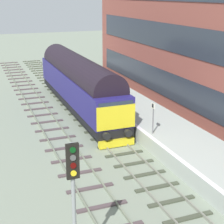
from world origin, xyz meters
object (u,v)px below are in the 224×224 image
diesel_locomotive (78,82)px  waiting_passenger (125,90)px  platform_number_sign (153,113)px  signal_post_near (74,191)px

diesel_locomotive → waiting_passenger: size_ratio=10.82×
platform_number_sign → diesel_locomotive: bearing=102.3°
platform_number_sign → waiting_passenger: bearing=80.6°
signal_post_near → platform_number_sign: size_ratio=2.44×
diesel_locomotive → signal_post_near: size_ratio=3.55×
diesel_locomotive → platform_number_sign: 9.93m
platform_number_sign → waiting_passenger: (1.19, 7.21, -0.37)m
diesel_locomotive → platform_number_sign: bearing=-77.7°
platform_number_sign → waiting_passenger: platform_number_sign is taller
platform_number_sign → signal_post_near: bearing=-130.8°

